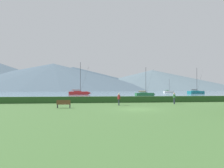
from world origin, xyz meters
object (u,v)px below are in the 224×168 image
sailboat_slip_6 (196,92)px  person_standing_walker (174,97)px  sailboat_slip_5 (169,92)px  person_seated_viewer (119,98)px  sailboat_slip_1 (145,94)px  sailboat_slip_0 (79,93)px  park_bench_near_path (64,104)px

sailboat_slip_6 → person_standing_walker: sailboat_slip_6 is taller
sailboat_slip_5 → person_seated_viewer: 94.44m
sailboat_slip_6 → sailboat_slip_1: bearing=-156.3°
sailboat_slip_1 → sailboat_slip_6: size_ratio=0.78×
sailboat_slip_1 → sailboat_slip_5: bearing=54.6°
sailboat_slip_0 → sailboat_slip_6: size_ratio=1.06×
sailboat_slip_6 → person_seated_viewer: 74.68m
person_seated_viewer → park_bench_near_path: bearing=-145.2°
park_bench_near_path → person_standing_walker: (15.54, 4.53, 0.44)m
sailboat_slip_0 → sailboat_slip_5: 59.47m
sailboat_slip_6 → person_seated_viewer: bearing=-140.5°
sailboat_slip_0 → sailboat_slip_1: 26.69m
sailboat_slip_1 → person_standing_walker: size_ratio=5.62×
sailboat_slip_5 → park_bench_near_path: sailboat_slip_5 is taller
sailboat_slip_6 → sailboat_slip_0: bearing=174.9°
sailboat_slip_1 → sailboat_slip_6: sailboat_slip_6 is taller
sailboat_slip_0 → person_seated_viewer: bearing=-84.0°
sailboat_slip_1 → sailboat_slip_5: size_ratio=1.14×
sailboat_slip_0 → sailboat_slip_6: bearing=6.1°
sailboat_slip_5 → park_bench_near_path: size_ratio=5.05×
sailboat_slip_6 → person_standing_walker: bearing=-135.5°
sailboat_slip_6 → park_bench_near_path: bearing=-143.1°
sailboat_slip_0 → person_standing_walker: 52.85m
sailboat_slip_0 → person_seated_viewer: 52.45m
sailboat_slip_0 → person_seated_viewer: sailboat_slip_0 is taller
sailboat_slip_1 → sailboat_slip_6: 38.73m
sailboat_slip_1 → person_standing_walker: (-5.61, -34.65, 0.40)m
sailboat_slip_5 → person_standing_walker: sailboat_slip_5 is taller
sailboat_slip_1 → sailboat_slip_6: (30.91, 23.33, 0.18)m
park_bench_near_path → person_standing_walker: person_standing_walker is taller
sailboat_slip_5 → sailboat_slip_6: (2.64, -24.83, 0.21)m
sailboat_slip_0 → sailboat_slip_1: (21.57, -15.72, -0.16)m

